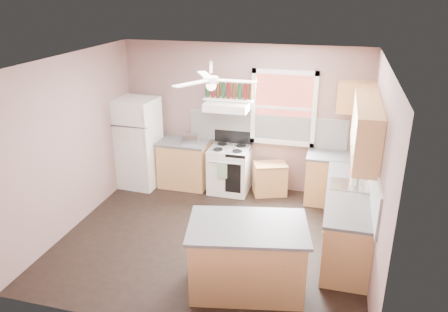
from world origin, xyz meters
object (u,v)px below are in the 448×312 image
(refrigerator, at_px, (138,143))
(stove, at_px, (230,170))
(cart, at_px, (270,179))
(toaster, at_px, (191,139))
(island, at_px, (247,258))

(refrigerator, distance_m, stove, 1.80)
(refrigerator, xyz_separation_m, cart, (2.50, 0.22, -0.56))
(toaster, xyz_separation_m, stove, (0.72, 0.06, -0.56))
(toaster, bearing_deg, stove, -4.09)
(toaster, distance_m, island, 3.15)
(refrigerator, distance_m, island, 3.69)
(refrigerator, height_order, stove, refrigerator)
(cart, xyz_separation_m, island, (0.16, -2.76, 0.14))
(refrigerator, xyz_separation_m, stove, (1.74, 0.16, -0.42))
(refrigerator, relative_size, island, 1.23)
(toaster, distance_m, cart, 1.63)
(stove, bearing_deg, toaster, -175.38)
(refrigerator, bearing_deg, stove, 8.64)
(stove, bearing_deg, cart, 5.00)
(refrigerator, bearing_deg, toaster, 9.05)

